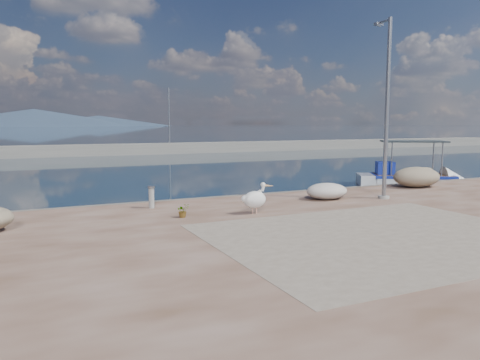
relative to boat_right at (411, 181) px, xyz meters
name	(u,v)px	position (x,y,z in m)	size (l,w,h in m)	color
ground	(291,234)	(-12.34, -7.26, -0.23)	(1400.00, 1400.00, 0.00)	#162635
quay	(448,285)	(-12.34, -13.26, 0.02)	(44.00, 22.00, 0.50)	#513523
quay_patch	(382,235)	(-11.34, -10.26, 0.27)	(9.00, 7.00, 0.01)	gray
breakwater	(98,150)	(-12.34, 32.74, 0.37)	(120.00, 2.20, 7.50)	gray
mountains	(29,119)	(-7.95, 642.74, 9.28)	(370.00, 280.00, 22.00)	#28384C
boat_right	(411,181)	(0.00, 0.00, 0.00)	(6.27, 4.80, 2.93)	white
pelican	(255,199)	(-13.02, -6.09, 0.76)	(1.10, 0.66, 1.04)	tan
lamp_post	(386,115)	(-6.93, -5.42, 3.57)	(0.44, 0.96, 7.00)	gray
bollard_near	(151,196)	(-15.87, -3.61, 0.69)	(0.26, 0.26, 0.78)	gray
potted_plant	(183,211)	(-15.38, -5.65, 0.49)	(0.39, 0.34, 0.44)	#33722D
net_pile_d	(327,191)	(-9.10, -4.62, 0.59)	(1.70, 1.28, 0.64)	silver
net_pile_c	(417,177)	(-3.18, -3.48, 0.74)	(2.40, 1.71, 0.94)	gray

